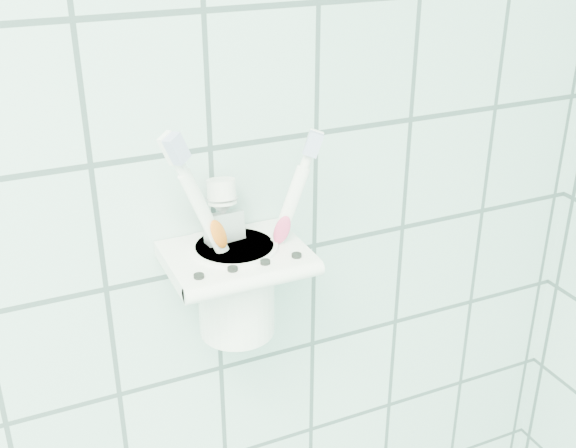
# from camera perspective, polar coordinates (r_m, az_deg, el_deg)

# --- Properties ---
(holder_bracket) EXTENTS (0.13, 0.10, 0.04)m
(holder_bracket) POSITION_cam_1_polar(r_m,az_deg,el_deg) (0.67, -4.18, -2.73)
(holder_bracket) COLOR white
(holder_bracket) RESTS_ON wall_back
(cup) EXTENTS (0.08, 0.08, 0.09)m
(cup) POSITION_cam_1_polar(r_m,az_deg,el_deg) (0.68, -4.14, -4.83)
(cup) COLOR white
(cup) RESTS_ON holder_bracket
(toothbrush_pink) EXTENTS (0.08, 0.03, 0.22)m
(toothbrush_pink) POSITION_cam_1_polar(r_m,az_deg,el_deg) (0.66, -2.70, 0.55)
(toothbrush_pink) COLOR white
(toothbrush_pink) RESTS_ON cup
(toothbrush_blue) EXTENTS (0.06, 0.09, 0.22)m
(toothbrush_blue) POSITION_cam_1_polar(r_m,az_deg,el_deg) (0.66, -4.91, 0.79)
(toothbrush_blue) COLOR white
(toothbrush_blue) RESTS_ON cup
(toothbrush_orange) EXTENTS (0.07, 0.02, 0.20)m
(toothbrush_orange) POSITION_cam_1_polar(r_m,az_deg,el_deg) (0.66, -3.34, -0.45)
(toothbrush_orange) COLOR white
(toothbrush_orange) RESTS_ON cup
(toothpaste_tube) EXTENTS (0.04, 0.04, 0.15)m
(toothpaste_tube) POSITION_cam_1_polar(r_m,az_deg,el_deg) (0.66, -4.74, -1.99)
(toothpaste_tube) COLOR silver
(toothpaste_tube) RESTS_ON cup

